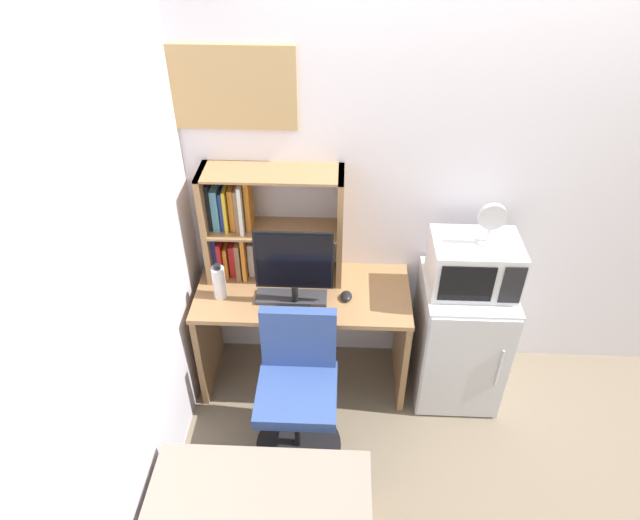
# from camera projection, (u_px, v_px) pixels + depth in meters

# --- Properties ---
(wall_back) EXTENTS (6.40, 0.04, 2.60)m
(wall_back) POSITION_uv_depth(u_px,v_px,m) (543.00, 185.00, 3.12)
(wall_back) COLOR silver
(wall_back) RESTS_ON ground_plane
(wall_left) EXTENTS (0.04, 4.40, 2.60)m
(wall_left) POSITION_uv_depth(u_px,v_px,m) (69.00, 407.00, 1.89)
(wall_left) COLOR silver
(wall_left) RESTS_ON ground_plane
(desk) EXTENTS (1.25, 0.56, 0.73)m
(desk) POSITION_uv_depth(u_px,v_px,m) (304.00, 319.00, 3.40)
(desk) COLOR #997047
(desk) RESTS_ON ground_plane
(hutch_bookshelf) EXTENTS (0.79, 0.25, 0.69)m
(hutch_bookshelf) POSITION_uv_depth(u_px,v_px,m) (252.00, 226.00, 3.21)
(hutch_bookshelf) COLOR #997047
(hutch_bookshelf) RESTS_ON desk
(monitor) EXTENTS (0.43, 0.20, 0.48)m
(monitor) POSITION_uv_depth(u_px,v_px,m) (294.00, 266.00, 3.02)
(monitor) COLOR black
(monitor) RESTS_ON desk
(keyboard) EXTENTS (0.40, 0.13, 0.02)m
(keyboard) POSITION_uv_depth(u_px,v_px,m) (291.00, 297.00, 3.20)
(keyboard) COLOR #333338
(keyboard) RESTS_ON desk
(computer_mouse) EXTENTS (0.06, 0.09, 0.04)m
(computer_mouse) POSITION_uv_depth(u_px,v_px,m) (346.00, 296.00, 3.20)
(computer_mouse) COLOR black
(computer_mouse) RESTS_ON desk
(water_bottle) EXTENTS (0.07, 0.07, 0.22)m
(water_bottle) POSITION_uv_depth(u_px,v_px,m) (219.00, 282.00, 3.17)
(water_bottle) COLOR silver
(water_bottle) RESTS_ON desk
(mini_fridge) EXTENTS (0.50, 0.56, 0.82)m
(mini_fridge) POSITION_uv_depth(u_px,v_px,m) (459.00, 338.00, 3.41)
(mini_fridge) COLOR silver
(mini_fridge) RESTS_ON ground_plane
(microwave) EXTENTS (0.47, 0.35, 0.30)m
(microwave) POSITION_uv_depth(u_px,v_px,m) (474.00, 265.00, 3.08)
(microwave) COLOR silver
(microwave) RESTS_ON mini_fridge
(desk_fan) EXTENTS (0.15, 0.11, 0.24)m
(desk_fan) POSITION_uv_depth(u_px,v_px,m) (491.00, 222.00, 2.90)
(desk_fan) COLOR silver
(desk_fan) RESTS_ON microwave
(desk_chair) EXTENTS (0.49, 0.49, 0.89)m
(desk_chair) POSITION_uv_depth(u_px,v_px,m) (298.00, 395.00, 3.08)
(desk_chair) COLOR black
(desk_chair) RESTS_ON ground_plane
(wall_corkboard) EXTENTS (0.76, 0.02, 0.43)m
(wall_corkboard) POSITION_uv_depth(u_px,v_px,m) (222.00, 88.00, 2.84)
(wall_corkboard) COLOR tan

